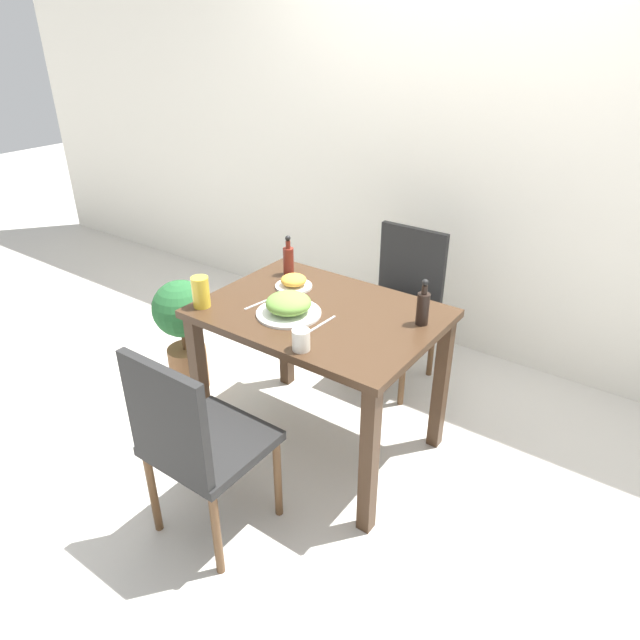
{
  "coord_description": "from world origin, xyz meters",
  "views": [
    {
      "loc": [
        1.31,
        -1.84,
        1.92
      ],
      "look_at": [
        0.0,
        0.0,
        0.7
      ],
      "focal_mm": 32.0,
      "sensor_mm": 36.0,
      "label": 1
    }
  ],
  "objects_px": {
    "chair_far": "(400,299)",
    "potted_plant_left": "(183,326)",
    "sauce_bottle": "(288,260)",
    "condiment_bottle": "(423,307)",
    "juice_glass": "(201,292)",
    "food_plate": "(288,305)",
    "chair_near": "(195,440)",
    "side_plate": "(294,282)",
    "drink_cup": "(301,340)"
  },
  "relations": [
    {
      "from": "chair_far",
      "to": "potted_plant_left",
      "type": "xyz_separation_m",
      "value": [
        -0.9,
        -0.82,
        -0.1
      ]
    },
    {
      "from": "sauce_bottle",
      "to": "condiment_bottle",
      "type": "distance_m",
      "value": 0.79
    },
    {
      "from": "juice_glass",
      "to": "condiment_bottle",
      "type": "relative_size",
      "value": 0.68
    },
    {
      "from": "food_plate",
      "to": "potted_plant_left",
      "type": "distance_m",
      "value": 0.91
    },
    {
      "from": "chair_far",
      "to": "chair_near",
      "type": "bearing_deg",
      "value": -91.76
    },
    {
      "from": "side_plate",
      "to": "drink_cup",
      "type": "height_order",
      "value": "drink_cup"
    },
    {
      "from": "chair_far",
      "to": "juice_glass",
      "type": "xyz_separation_m",
      "value": [
        -0.45,
        -1.06,
        0.33
      ]
    },
    {
      "from": "chair_near",
      "to": "juice_glass",
      "type": "distance_m",
      "value": 0.7
    },
    {
      "from": "chair_near",
      "to": "juice_glass",
      "type": "xyz_separation_m",
      "value": [
        -0.4,
        0.47,
        0.33
      ]
    },
    {
      "from": "potted_plant_left",
      "to": "drink_cup",
      "type": "bearing_deg",
      "value": -15.23
    },
    {
      "from": "juice_glass",
      "to": "potted_plant_left",
      "type": "xyz_separation_m",
      "value": [
        -0.45,
        0.24,
        -0.42
      ]
    },
    {
      "from": "chair_near",
      "to": "condiment_bottle",
      "type": "xyz_separation_m",
      "value": [
        0.48,
        0.89,
        0.34
      ]
    },
    {
      "from": "chair_far",
      "to": "potted_plant_left",
      "type": "distance_m",
      "value": 1.22
    },
    {
      "from": "sauce_bottle",
      "to": "juice_glass",
      "type": "bearing_deg",
      "value": -100.67
    },
    {
      "from": "food_plate",
      "to": "condiment_bottle",
      "type": "relative_size",
      "value": 1.39
    },
    {
      "from": "chair_near",
      "to": "drink_cup",
      "type": "height_order",
      "value": "chair_near"
    },
    {
      "from": "chair_near",
      "to": "condiment_bottle",
      "type": "bearing_deg",
      "value": -118.1
    },
    {
      "from": "sauce_bottle",
      "to": "chair_far",
      "type": "bearing_deg",
      "value": 57.2
    },
    {
      "from": "condiment_bottle",
      "to": "potted_plant_left",
      "type": "bearing_deg",
      "value": -172.09
    },
    {
      "from": "chair_near",
      "to": "juice_glass",
      "type": "height_order",
      "value": "juice_glass"
    },
    {
      "from": "side_plate",
      "to": "condiment_bottle",
      "type": "distance_m",
      "value": 0.67
    },
    {
      "from": "side_plate",
      "to": "food_plate",
      "type": "bearing_deg",
      "value": -56.54
    },
    {
      "from": "chair_far",
      "to": "sauce_bottle",
      "type": "height_order",
      "value": "sauce_bottle"
    },
    {
      "from": "food_plate",
      "to": "sauce_bottle",
      "type": "height_order",
      "value": "sauce_bottle"
    },
    {
      "from": "juice_glass",
      "to": "sauce_bottle",
      "type": "height_order",
      "value": "sauce_bottle"
    },
    {
      "from": "chair_near",
      "to": "sauce_bottle",
      "type": "height_order",
      "value": "sauce_bottle"
    },
    {
      "from": "chair_far",
      "to": "juice_glass",
      "type": "bearing_deg",
      "value": -113.06
    },
    {
      "from": "chair_near",
      "to": "food_plate",
      "type": "xyz_separation_m",
      "value": [
        -0.04,
        0.63,
        0.3
      ]
    },
    {
      "from": "chair_near",
      "to": "juice_glass",
      "type": "relative_size",
      "value": 6.26
    },
    {
      "from": "food_plate",
      "to": "juice_glass",
      "type": "xyz_separation_m",
      "value": [
        -0.37,
        -0.17,
        0.03
      ]
    },
    {
      "from": "drink_cup",
      "to": "sauce_bottle",
      "type": "xyz_separation_m",
      "value": [
        -0.5,
        0.55,
        0.04
      ]
    },
    {
      "from": "side_plate",
      "to": "juice_glass",
      "type": "relative_size",
      "value": 1.26
    },
    {
      "from": "chair_near",
      "to": "potted_plant_left",
      "type": "height_order",
      "value": "chair_near"
    },
    {
      "from": "side_plate",
      "to": "juice_glass",
      "type": "height_order",
      "value": "juice_glass"
    },
    {
      "from": "sauce_bottle",
      "to": "side_plate",
      "type": "bearing_deg",
      "value": -43.14
    },
    {
      "from": "sauce_bottle",
      "to": "potted_plant_left",
      "type": "bearing_deg",
      "value": -153.84
    },
    {
      "from": "drink_cup",
      "to": "sauce_bottle",
      "type": "distance_m",
      "value": 0.74
    },
    {
      "from": "chair_far",
      "to": "drink_cup",
      "type": "xyz_separation_m",
      "value": [
        0.14,
        -1.1,
        0.3
      ]
    },
    {
      "from": "juice_glass",
      "to": "drink_cup",
      "type": "bearing_deg",
      "value": -3.9
    },
    {
      "from": "juice_glass",
      "to": "side_plate",
      "type": "bearing_deg",
      "value": 62.02
    },
    {
      "from": "chair_far",
      "to": "juice_glass",
      "type": "relative_size",
      "value": 6.26
    },
    {
      "from": "chair_near",
      "to": "sauce_bottle",
      "type": "distance_m",
      "value": 1.08
    },
    {
      "from": "juice_glass",
      "to": "condiment_bottle",
      "type": "bearing_deg",
      "value": 25.85
    },
    {
      "from": "chair_far",
      "to": "juice_glass",
      "type": "distance_m",
      "value": 1.2
    },
    {
      "from": "chair_near",
      "to": "food_plate",
      "type": "bearing_deg",
      "value": -86.65
    },
    {
      "from": "side_plate",
      "to": "sauce_bottle",
      "type": "bearing_deg",
      "value": 136.86
    },
    {
      "from": "chair_near",
      "to": "potted_plant_left",
      "type": "relative_size",
      "value": 1.33
    },
    {
      "from": "drink_cup",
      "to": "chair_far",
      "type": "bearing_deg",
      "value": 97.3
    },
    {
      "from": "side_plate",
      "to": "sauce_bottle",
      "type": "xyz_separation_m",
      "value": [
        -0.12,
        0.11,
        0.05
      ]
    },
    {
      "from": "drink_cup",
      "to": "condiment_bottle",
      "type": "distance_m",
      "value": 0.55
    }
  ]
}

